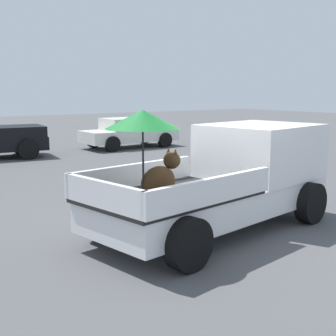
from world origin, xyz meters
The scene contains 3 objects.
ground_plane centered at (0.00, 0.00, 0.00)m, with size 80.00×80.00×0.00m, color #4C4C4F.
pickup_truck_main centered at (0.41, 0.06, 0.96)m, with size 5.28×2.89×2.29m.
parked_sedan_near centered at (5.13, 11.78, 0.74)m, with size 4.31×2.00×1.33m.
Camera 1 is at (-5.50, -6.28, 2.58)m, focal length 49.69 mm.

